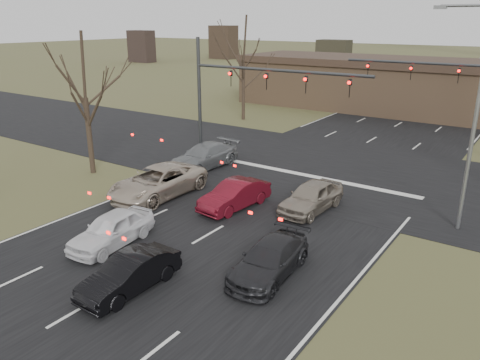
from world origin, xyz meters
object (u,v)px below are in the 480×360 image
(car_black_hatch, at_px, (130,274))
(car_red_ahead, at_px, (235,195))
(mast_arm_far, at_px, (463,83))
(car_silver_suv, at_px, (158,182))
(mast_arm_near, at_px, (239,86))
(building, at_px, (443,88))
(streetlight_right_near, at_px, (473,107))
(car_silver_ahead, at_px, (311,197))
(car_white_sedan, at_px, (111,229))
(car_charcoal_sedan, at_px, (269,260))
(car_grey_ahead, at_px, (204,156))

(car_black_hatch, xyz_separation_m, car_red_ahead, (-1.36, 8.34, 0.04))
(mast_arm_far, xyz_separation_m, car_silver_suv, (-11.41, -17.70, -4.21))
(car_black_hatch, bearing_deg, mast_arm_near, 111.54)
(car_silver_suv, xyz_separation_m, car_black_hatch, (5.72, -7.36, -0.16))
(building, height_order, streetlight_right_near, streetlight_right_near)
(car_silver_ahead, bearing_deg, streetlight_right_near, 19.91)
(building, xyz_separation_m, car_white_sedan, (-4.77, -38.03, -1.96))
(mast_arm_far, relative_size, car_charcoal_sedan, 2.53)
(car_silver_ahead, bearing_deg, car_charcoal_sedan, -73.42)
(car_white_sedan, distance_m, car_red_ahead, 6.59)
(mast_arm_near, height_order, streetlight_right_near, streetlight_right_near)
(car_red_ahead, bearing_deg, car_grey_ahead, 147.45)
(streetlight_right_near, relative_size, car_silver_ahead, 2.31)
(mast_arm_far, relative_size, car_black_hatch, 2.83)
(mast_arm_far, xyz_separation_m, car_red_ahead, (-7.04, -16.72, -4.33))
(mast_arm_far, bearing_deg, car_black_hatch, -102.78)
(car_grey_ahead, bearing_deg, car_silver_suv, -73.74)
(streetlight_right_near, height_order, car_black_hatch, streetlight_right_near)
(car_silver_ahead, bearing_deg, car_black_hatch, -97.46)
(mast_arm_near, bearing_deg, building, 73.87)
(car_white_sedan, bearing_deg, streetlight_right_near, 35.34)
(car_charcoal_sedan, bearing_deg, car_black_hatch, -138.16)
(streetlight_right_near, height_order, car_red_ahead, streetlight_right_near)
(car_silver_ahead, bearing_deg, car_grey_ahead, 166.95)
(car_grey_ahead, bearing_deg, car_black_hatch, -57.70)
(mast_arm_far, xyz_separation_m, car_black_hatch, (-5.68, -25.06, -4.37))
(car_red_ahead, bearing_deg, car_black_hatch, -74.16)
(car_grey_ahead, relative_size, car_silver_ahead, 1.20)
(building, bearing_deg, car_silver_ahead, -89.06)
(streetlight_right_near, relative_size, car_charcoal_sedan, 2.28)
(car_black_hatch, distance_m, car_red_ahead, 8.45)
(car_white_sedan, bearing_deg, car_silver_suv, 109.19)
(car_white_sedan, relative_size, car_charcoal_sedan, 0.94)
(car_white_sedan, xyz_separation_m, car_charcoal_sedan, (6.77, 1.63, -0.07))
(mast_arm_far, bearing_deg, car_charcoal_sedan, -95.83)
(mast_arm_far, height_order, car_charcoal_sedan, mast_arm_far)
(streetlight_right_near, distance_m, car_red_ahead, 11.47)
(mast_arm_far, bearing_deg, car_white_sedan, -111.24)
(mast_arm_far, relative_size, car_silver_ahead, 2.57)
(mast_arm_near, xyz_separation_m, car_charcoal_sedan, (9.23, -11.40, -4.44))
(streetlight_right_near, xyz_separation_m, car_red_ahead, (-9.68, -3.72, -4.90))
(car_black_hatch, relative_size, car_silver_ahead, 0.91)
(mast_arm_far, height_order, car_silver_ahead, mast_arm_far)
(building, bearing_deg, car_silver_suv, -102.46)
(car_white_sedan, height_order, car_grey_ahead, car_grey_ahead)
(car_grey_ahead, xyz_separation_m, car_silver_ahead, (8.90, -2.66, -0.01))
(car_charcoal_sedan, height_order, car_silver_ahead, car_silver_ahead)
(building, distance_m, car_silver_ahead, 29.92)
(mast_arm_near, distance_m, car_white_sedan, 13.96)
(mast_arm_near, relative_size, car_silver_suv, 2.08)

